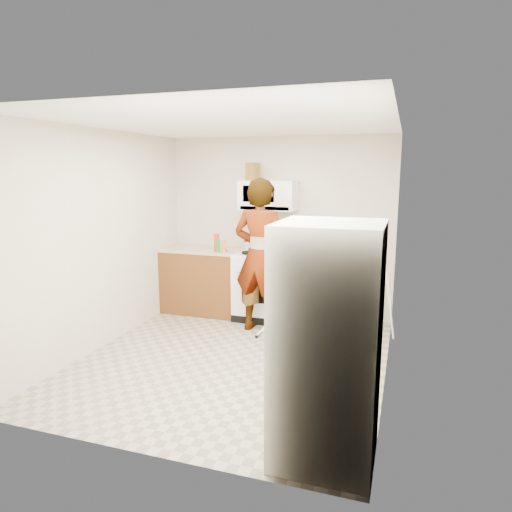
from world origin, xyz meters
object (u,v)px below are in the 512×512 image
at_px(microwave, 268,195).
at_px(person, 261,256).
at_px(fridge, 328,344).
at_px(kettle, 329,247).
at_px(gas_range, 265,284).
at_px(saucepan, 259,244).

relative_size(microwave, person, 0.39).
height_order(fridge, kettle, fridge).
distance_m(gas_range, kettle, 1.02).
xyz_separation_m(person, fridge, (1.25, -2.37, -0.13)).
relative_size(person, kettle, 11.05).
bearing_deg(gas_range, kettle, 12.99).
distance_m(fridge, kettle, 3.12).
bearing_deg(kettle, person, -132.81).
distance_m(microwave, kettle, 1.08).
relative_size(fridge, kettle, 9.63).
height_order(fridge, saucepan, fridge).
xyz_separation_m(gas_range, fridge, (1.35, -2.88, 0.36)).
relative_size(microwave, kettle, 4.30).
bearing_deg(saucepan, person, -70.12).
distance_m(gas_range, person, 0.71).
height_order(person, saucepan, person).
height_order(person, fridge, person).
height_order(gas_range, kettle, gas_range).
bearing_deg(fridge, gas_range, 115.34).
relative_size(microwave, saucepan, 3.69).
xyz_separation_m(microwave, saucepan, (-0.15, 0.03, -0.69)).
relative_size(gas_range, person, 0.58).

